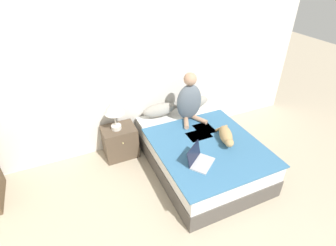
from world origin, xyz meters
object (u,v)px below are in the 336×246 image
object	(u,v)px
nightstand	(120,142)
pillow_far	(193,102)
bed	(201,153)
table_lamp	(114,108)
cat_tabby	(226,136)
person_sitting	(189,100)
laptop_open	(199,160)
pillow_near	(159,110)

from	to	relation	value
nightstand	pillow_far	bearing A→B (deg)	2.91
bed	table_lamp	size ratio (longest dim) A/B	3.87
table_lamp	cat_tabby	bearing A→B (deg)	-35.53
person_sitting	laptop_open	xyz separation A→B (m)	(-0.37, -0.98, -0.27)
person_sitting	bed	bearing A→B (deg)	-98.10
pillow_near	person_sitting	size ratio (longest dim) A/B	0.72
cat_tabby	laptop_open	size ratio (longest dim) A/B	1.28
bed	table_lamp	xyz separation A→B (m)	(-1.03, 0.75, 0.61)
bed	cat_tabby	bearing A→B (deg)	-33.53
pillow_far	person_sitting	size ratio (longest dim) A/B	0.72
person_sitting	cat_tabby	world-z (taller)	person_sitting
table_lamp	pillow_near	bearing A→B (deg)	5.62
bed	pillow_near	bearing A→B (deg)	110.37
pillow_near	laptop_open	bearing A→B (deg)	-89.30
cat_tabby	laptop_open	bearing A→B (deg)	-43.44
nightstand	table_lamp	xyz separation A→B (m)	(-0.03, -0.01, 0.61)
cat_tabby	table_lamp	distance (m)	1.62
person_sitting	laptop_open	distance (m)	1.08
laptop_open	nightstand	world-z (taller)	laptop_open
person_sitting	table_lamp	world-z (taller)	person_sitting
bed	pillow_near	distance (m)	0.95
cat_tabby	nightstand	bearing A→B (deg)	-103.70
person_sitting	nightstand	distance (m)	1.25
bed	laptop_open	bearing A→B (deg)	-123.97
nightstand	person_sitting	bearing A→B (deg)	-10.86
bed	nightstand	bearing A→B (deg)	143.00
cat_tabby	nightstand	xyz separation A→B (m)	(-1.28, 0.94, -0.35)
person_sitting	cat_tabby	distance (m)	0.79
bed	nightstand	size ratio (longest dim) A/B	3.77
bed	nightstand	world-z (taller)	bed
pillow_far	laptop_open	xyz separation A→B (m)	(-0.60, -1.25, -0.05)
pillow_far	cat_tabby	size ratio (longest dim) A/B	1.04
pillow_near	nightstand	distance (m)	0.79
table_lamp	person_sitting	bearing A→B (deg)	-10.33
bed	person_sitting	bearing A→B (deg)	81.90
pillow_far	table_lamp	bearing A→B (deg)	-176.94
bed	pillow_far	size ratio (longest dim) A/B	3.45
pillow_near	table_lamp	size ratio (longest dim) A/B	1.12
laptop_open	bed	bearing A→B (deg)	19.08
pillow_near	table_lamp	distance (m)	0.77
person_sitting	table_lamp	distance (m)	1.13
laptop_open	table_lamp	distance (m)	1.43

